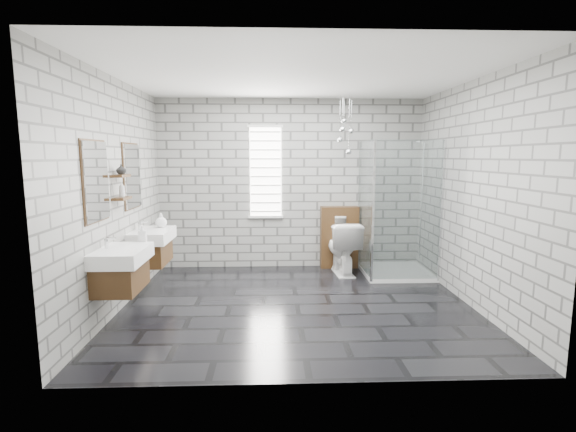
{
  "coord_description": "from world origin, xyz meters",
  "views": [
    {
      "loc": [
        -0.29,
        -4.9,
        1.8
      ],
      "look_at": [
        -0.1,
        0.35,
        1.05
      ],
      "focal_mm": 26.0,
      "sensor_mm": 36.0,
      "label": 1
    }
  ],
  "objects": [
    {
      "name": "wall_back",
      "position": [
        0.0,
        1.81,
        1.35
      ],
      "size": [
        4.2,
        0.02,
        2.7
      ],
      "primitive_type": "cube",
      "color": "gray",
      "rests_on": "floor"
    },
    {
      "name": "shelf_lower",
      "position": [
        -2.03,
        -0.05,
        1.32
      ],
      "size": [
        0.14,
        0.3,
        0.03
      ],
      "primitive_type": "cube",
      "color": "#472D15",
      "rests_on": "wall_left"
    },
    {
      "name": "pendant_cluster",
      "position": [
        0.79,
        1.37,
        2.13
      ],
      "size": [
        0.26,
        0.27,
        0.88
      ],
      "color": "silver",
      "rests_on": "ceiling"
    },
    {
      "name": "vanity_right",
      "position": [
        -1.91,
        0.51,
        0.76
      ],
      "size": [
        0.47,
        0.7,
        1.57
      ],
      "color": "#472D15",
      "rests_on": "wall_left"
    },
    {
      "name": "vanity_left",
      "position": [
        -1.91,
        -0.6,
        0.76
      ],
      "size": [
        0.47,
        0.7,
        1.57
      ],
      "color": "#472D15",
      "rests_on": "wall_left"
    },
    {
      "name": "wall_right",
      "position": [
        2.11,
        0.0,
        1.35
      ],
      "size": [
        0.02,
        3.6,
        2.7
      ],
      "primitive_type": "cube",
      "color": "gray",
      "rests_on": "floor"
    },
    {
      "name": "cistern_panel",
      "position": [
        0.78,
        1.7,
        0.5
      ],
      "size": [
        0.6,
        0.2,
        1.0
      ],
      "primitive_type": "cube",
      "color": "#472D15",
      "rests_on": "floor"
    },
    {
      "name": "soap_bottle_c",
      "position": [
        -2.02,
        -0.06,
        1.43
      ],
      "size": [
        0.07,
        0.07,
        0.18
      ],
      "primitive_type": "imported",
      "rotation": [
        0.0,
        0.0,
        -0.0
      ],
      "color": "#B2B2B2",
      "rests_on": "shelf_lower"
    },
    {
      "name": "floor",
      "position": [
        0.0,
        0.0,
        -0.01
      ],
      "size": [
        4.2,
        3.6,
        0.02
      ],
      "primitive_type": "cube",
      "color": "black",
      "rests_on": "ground"
    },
    {
      "name": "toilet",
      "position": [
        0.78,
        1.36,
        0.41
      ],
      "size": [
        0.51,
        0.83,
        0.81
      ],
      "primitive_type": "imported",
      "rotation": [
        0.0,
        0.0,
        3.21
      ],
      "color": "white",
      "rests_on": "floor"
    },
    {
      "name": "vase",
      "position": [
        -2.02,
        -0.05,
        1.65
      ],
      "size": [
        0.12,
        0.12,
        0.12
      ],
      "primitive_type": "imported",
      "rotation": [
        0.0,
        0.0,
        -0.09
      ],
      "color": "#B2B2B2",
      "rests_on": "shelf_upper"
    },
    {
      "name": "flush_plate",
      "position": [
        0.78,
        1.6,
        0.8
      ],
      "size": [
        0.18,
        0.01,
        0.12
      ],
      "primitive_type": "cube",
      "color": "silver",
      "rests_on": "cistern_panel"
    },
    {
      "name": "ceiling",
      "position": [
        0.0,
        0.0,
        2.71
      ],
      "size": [
        4.2,
        3.6,
        0.02
      ],
      "primitive_type": "cube",
      "color": "white",
      "rests_on": "wall_back"
    },
    {
      "name": "shelf_upper",
      "position": [
        -2.03,
        -0.05,
        1.58
      ],
      "size": [
        0.14,
        0.3,
        0.03
      ],
      "primitive_type": "cube",
      "color": "#472D15",
      "rests_on": "wall_left"
    },
    {
      "name": "window",
      "position": [
        -0.4,
        1.78,
        1.55
      ],
      "size": [
        0.56,
        0.05,
        1.48
      ],
      "color": "white",
      "rests_on": "wall_back"
    },
    {
      "name": "soap_bottle_b",
      "position": [
        -1.8,
        0.71,
        0.95
      ],
      "size": [
        0.16,
        0.16,
        0.19
      ],
      "primitive_type": "imported",
      "rotation": [
        0.0,
        0.0,
        -0.11
      ],
      "color": "#B2B2B2",
      "rests_on": "vanity_right"
    },
    {
      "name": "wall_left",
      "position": [
        -2.11,
        0.0,
        1.35
      ],
      "size": [
        0.02,
        3.6,
        2.7
      ],
      "primitive_type": "cube",
      "color": "gray",
      "rests_on": "floor"
    },
    {
      "name": "shower_enclosure",
      "position": [
        1.5,
        1.18,
        0.5
      ],
      "size": [
        1.0,
        1.0,
        2.03
      ],
      "color": "white",
      "rests_on": "floor"
    },
    {
      "name": "soap_bottle_a",
      "position": [
        -1.76,
        -0.23,
        0.94
      ],
      "size": [
        0.09,
        0.1,
        0.19
      ],
      "primitive_type": "imported",
      "rotation": [
        0.0,
        0.0,
        0.14
      ],
      "color": "#B2B2B2",
      "rests_on": "vanity_left"
    },
    {
      "name": "wall_front",
      "position": [
        0.0,
        -1.81,
        1.35
      ],
      "size": [
        4.2,
        0.02,
        2.7
      ],
      "primitive_type": "cube",
      "color": "gray",
      "rests_on": "floor"
    }
  ]
}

